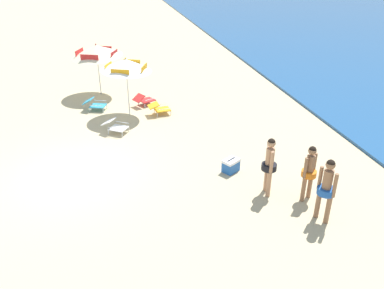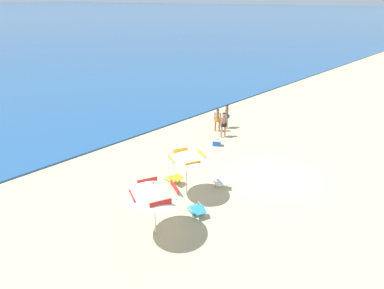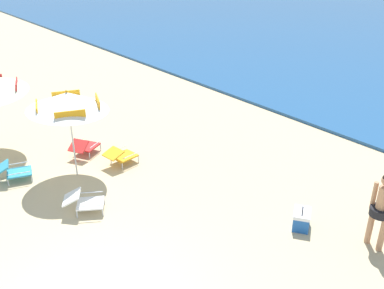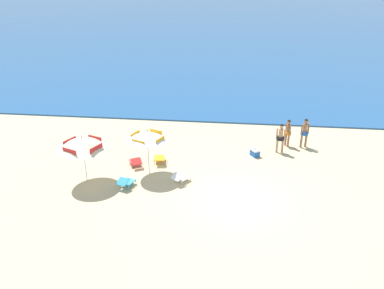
{
  "view_description": "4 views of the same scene",
  "coord_description": "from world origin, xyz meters",
  "px_view_note": "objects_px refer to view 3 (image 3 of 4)",
  "views": [
    {
      "loc": [
        10.54,
        1.1,
        6.11
      ],
      "look_at": [
        0.11,
        3.51,
        0.65
      ],
      "focal_mm": 36.45,
      "sensor_mm": 36.0,
      "label": 1
    },
    {
      "loc": [
        -13.42,
        -7.21,
        8.35
      ],
      "look_at": [
        -1.74,
        4.14,
        1.03
      ],
      "focal_mm": 30.64,
      "sensor_mm": 36.0,
      "label": 2
    },
    {
      "loc": [
        5.21,
        -2.29,
        5.83
      ],
      "look_at": [
        -1.94,
        3.85,
        1.16
      ],
      "focal_mm": 41.08,
      "sensor_mm": 36.0,
      "label": 3
    },
    {
      "loc": [
        -0.37,
        -14.21,
        9.04
      ],
      "look_at": [
        -2.39,
        3.27,
        1.08
      ],
      "focal_mm": 35.64,
      "sensor_mm": 36.0,
      "label": 4
    }
  ],
  "objects_px": {
    "beach_umbrella_striped_main": "(68,101)",
    "lounge_chair_facing_sea": "(84,201)",
    "lounge_chair_spare_folded": "(121,155)",
    "cooler_box": "(301,219)",
    "lounge_chair_beside_umbrella": "(13,171)",
    "lounge_chair_under_umbrella": "(84,146)",
    "person_standing_near_shore": "(382,206)"
  },
  "relations": [
    {
      "from": "beach_umbrella_striped_main",
      "to": "lounge_chair_facing_sea",
      "type": "relative_size",
      "value": 2.71
    },
    {
      "from": "lounge_chair_spare_folded",
      "to": "cooler_box",
      "type": "xyz_separation_m",
      "value": [
        4.94,
        1.43,
        -0.08
      ]
    },
    {
      "from": "lounge_chair_beside_umbrella",
      "to": "lounge_chair_facing_sea",
      "type": "relative_size",
      "value": 0.99
    },
    {
      "from": "beach_umbrella_striped_main",
      "to": "cooler_box",
      "type": "height_order",
      "value": "beach_umbrella_striped_main"
    },
    {
      "from": "lounge_chair_spare_folded",
      "to": "lounge_chair_under_umbrella",
      "type": "bearing_deg",
      "value": -157.47
    },
    {
      "from": "lounge_chair_under_umbrella",
      "to": "beach_umbrella_striped_main",
      "type": "bearing_deg",
      "value": -39.13
    },
    {
      "from": "beach_umbrella_striped_main",
      "to": "lounge_chair_beside_umbrella",
      "type": "distance_m",
      "value": 2.37
    },
    {
      "from": "lounge_chair_under_umbrella",
      "to": "lounge_chair_spare_folded",
      "type": "xyz_separation_m",
      "value": [
        1.15,
        0.48,
        0.01
      ]
    },
    {
      "from": "beach_umbrella_striped_main",
      "to": "person_standing_near_shore",
      "type": "relative_size",
      "value": 1.65
    },
    {
      "from": "cooler_box",
      "to": "lounge_chair_under_umbrella",
      "type": "bearing_deg",
      "value": -162.65
    },
    {
      "from": "lounge_chair_spare_folded",
      "to": "lounge_chair_beside_umbrella",
      "type": "bearing_deg",
      "value": -112.77
    },
    {
      "from": "lounge_chair_beside_umbrella",
      "to": "cooler_box",
      "type": "distance_m",
      "value": 7.2
    },
    {
      "from": "lounge_chair_facing_sea",
      "to": "cooler_box",
      "type": "height_order",
      "value": "lounge_chair_facing_sea"
    },
    {
      "from": "beach_umbrella_striped_main",
      "to": "cooler_box",
      "type": "relative_size",
      "value": 4.57
    },
    {
      "from": "person_standing_near_shore",
      "to": "lounge_chair_beside_umbrella",
      "type": "bearing_deg",
      "value": -148.17
    },
    {
      "from": "lounge_chair_facing_sea",
      "to": "person_standing_near_shore",
      "type": "xyz_separation_m",
      "value": [
        4.93,
        3.86,
        0.7
      ]
    },
    {
      "from": "person_standing_near_shore",
      "to": "cooler_box",
      "type": "relative_size",
      "value": 2.77
    },
    {
      "from": "lounge_chair_spare_folded",
      "to": "cooler_box",
      "type": "height_order",
      "value": "lounge_chair_spare_folded"
    },
    {
      "from": "lounge_chair_spare_folded",
      "to": "person_standing_near_shore",
      "type": "height_order",
      "value": "person_standing_near_shore"
    },
    {
      "from": "cooler_box",
      "to": "person_standing_near_shore",
      "type": "bearing_deg",
      "value": 23.99
    },
    {
      "from": "beach_umbrella_striped_main",
      "to": "lounge_chair_under_umbrella",
      "type": "relative_size",
      "value": 2.68
    },
    {
      "from": "lounge_chair_beside_umbrella",
      "to": "cooler_box",
      "type": "height_order",
      "value": "lounge_chair_beside_umbrella"
    },
    {
      "from": "beach_umbrella_striped_main",
      "to": "person_standing_near_shore",
      "type": "xyz_separation_m",
      "value": [
        6.58,
        3.2,
        -1.07
      ]
    },
    {
      "from": "person_standing_near_shore",
      "to": "cooler_box",
      "type": "bearing_deg",
      "value": -156.01
    },
    {
      "from": "lounge_chair_beside_umbrella",
      "to": "lounge_chair_facing_sea",
      "type": "height_order",
      "value": "lounge_chair_beside_umbrella"
    },
    {
      "from": "lounge_chair_beside_umbrella",
      "to": "lounge_chair_spare_folded",
      "type": "height_order",
      "value": "lounge_chair_beside_umbrella"
    },
    {
      "from": "beach_umbrella_striped_main",
      "to": "person_standing_near_shore",
      "type": "height_order",
      "value": "beach_umbrella_striped_main"
    },
    {
      "from": "lounge_chair_beside_umbrella",
      "to": "cooler_box",
      "type": "bearing_deg",
      "value": 33.43
    },
    {
      "from": "lounge_chair_under_umbrella",
      "to": "lounge_chair_facing_sea",
      "type": "xyz_separation_m",
      "value": [
        2.51,
        -1.36,
        0.0
      ]
    },
    {
      "from": "lounge_chair_beside_umbrella",
      "to": "lounge_chair_spare_folded",
      "type": "distance_m",
      "value": 2.75
    },
    {
      "from": "lounge_chair_under_umbrella",
      "to": "lounge_chair_beside_umbrella",
      "type": "xyz_separation_m",
      "value": [
        0.08,
        -2.06,
        0.0
      ]
    },
    {
      "from": "lounge_chair_facing_sea",
      "to": "lounge_chair_spare_folded",
      "type": "height_order",
      "value": "lounge_chair_facing_sea"
    }
  ]
}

